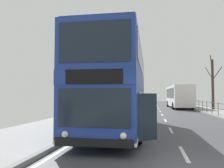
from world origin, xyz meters
name	(u,v)px	position (x,y,z in m)	size (l,w,h in m)	color
double_decker_bus_main	(118,87)	(-2.73, 6.79, 2.27)	(3.31, 10.60, 4.33)	navy
background_bus_far_lane	(179,96)	(2.93, 29.05, 1.75)	(2.95, 11.04, 3.20)	white
pedestrian_railing_far_kerb	(207,105)	(4.45, 18.78, 0.87)	(0.05, 34.23, 1.09)	#2D3338
bare_tree_far_00	(213,83)	(6.43, 24.19, 3.39)	(1.59, 2.08, 6.54)	#423328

